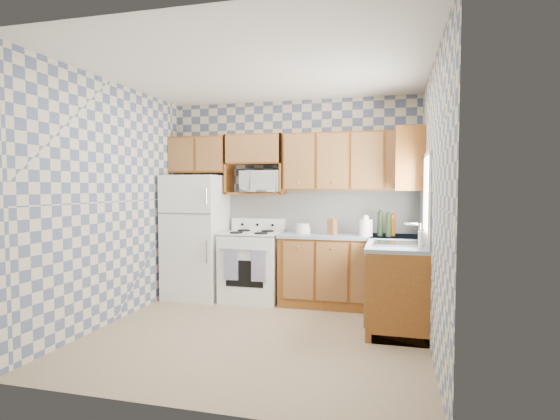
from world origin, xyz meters
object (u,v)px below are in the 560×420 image
(electric_kettle, at_px, (366,228))
(microwave, at_px, (261,182))
(refrigerator, at_px, (196,237))
(stove_body, at_px, (252,267))

(electric_kettle, bearing_deg, microwave, 171.24)
(microwave, bearing_deg, electric_kettle, -13.51)
(refrigerator, xyz_separation_m, stove_body, (0.80, 0.03, -0.39))
(microwave, bearing_deg, refrigerator, -175.48)
(refrigerator, bearing_deg, electric_kettle, -1.79)
(refrigerator, xyz_separation_m, microwave, (0.89, 0.15, 0.76))
(stove_body, bearing_deg, refrigerator, -178.22)
(refrigerator, bearing_deg, stove_body, 1.78)
(refrigerator, xyz_separation_m, electric_kettle, (2.30, -0.07, 0.18))
(stove_body, bearing_deg, microwave, 53.93)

